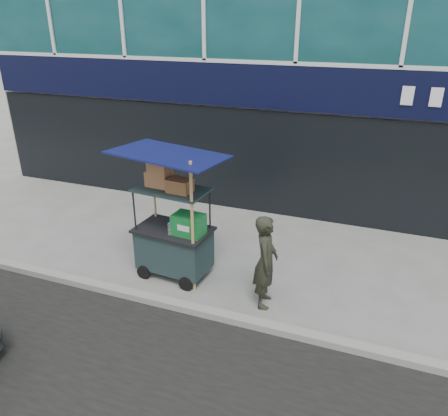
% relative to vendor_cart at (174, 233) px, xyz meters
% --- Properties ---
extents(ground, '(80.00, 80.00, 0.00)m').
position_rel_vendor_cart_xyz_m(ground, '(1.29, -0.71, -0.82)').
color(ground, slate).
rests_on(ground, ground).
extents(curb, '(80.00, 0.18, 0.12)m').
position_rel_vendor_cart_xyz_m(curb, '(1.29, -0.91, -0.76)').
color(curb, gray).
rests_on(curb, ground).
extents(vendor_cart, '(1.83, 1.37, 2.35)m').
position_rel_vendor_cart_xyz_m(vendor_cart, '(0.00, 0.00, 0.00)').
color(vendor_cart, '#182929').
rests_on(vendor_cart, ground).
extents(vendor_man, '(0.47, 0.62, 1.56)m').
position_rel_vendor_cart_xyz_m(vendor_man, '(1.73, -0.28, -0.05)').
color(vendor_man, '#26271D').
rests_on(vendor_man, ground).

